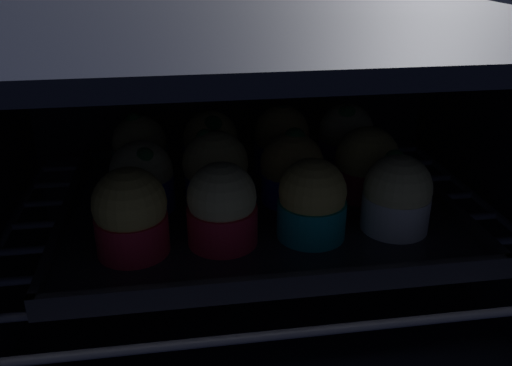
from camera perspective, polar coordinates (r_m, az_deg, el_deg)
The scene contains 15 objects.
oven_cavity at distance 62.25cm, azimuth -0.35°, elevation 0.57°, with size 59.00×47.00×37.00cm.
oven_rack at distance 59.96cm, azimuth 0.25°, elevation -4.02°, with size 54.80×42.00×0.80cm.
baking_tray at distance 60.97cm, azimuth 0.00°, elevation -2.38°, with size 42.04×33.57×2.20cm.
muffin_row0_col0 at distance 50.77cm, azimuth -13.13°, elevation -3.26°, with size 6.83×6.83×8.41cm.
muffin_row0_col1 at distance 51.13cm, azimuth -3.62°, elevation -2.49°, with size 6.79×6.79×8.20cm.
muffin_row0_col2 at distance 52.52cm, azimuth 5.95°, elevation -2.00°, with size 6.79×6.79×8.08cm.
muffin_row0_col3 at distance 55.47cm, azimuth 14.66°, elevation -1.32°, with size 6.79×6.79×7.97cm.
muffin_row1_col0 at distance 59.09cm, azimuth -11.96°, elevation 0.46°, with size 6.79×6.79×7.68cm.
muffin_row1_col1 at distance 58.82cm, azimuth -4.32°, elevation 1.31°, with size 7.17×7.17×8.57cm.
muffin_row1_col2 at distance 59.74cm, azimuth 3.81°, elevation 1.38°, with size 7.05×7.05×8.38cm.
muffin_row1_col3 at distance 61.98cm, azimuth 11.64°, elevation 1.94°, with size 7.13×7.13×8.15cm.
muffin_row2_col0 at distance 67.01cm, azimuth -12.17°, elevation 3.46°, with size 6.79×6.79×8.37cm.
muffin_row2_col1 at distance 66.23cm, azimuth -4.80°, elevation 3.93°, with size 6.79×6.79×8.23cm.
muffin_row2_col2 at distance 67.40cm, azimuth 2.71°, elevation 4.47°, with size 6.83×6.83×8.59cm.
muffin_row2_col3 at distance 69.59cm, azimuth 9.45°, elevation 4.75°, with size 6.79×6.79×8.48cm.
Camera 1 is at (-8.14, -30.17, 42.01)cm, focal length 37.80 mm.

